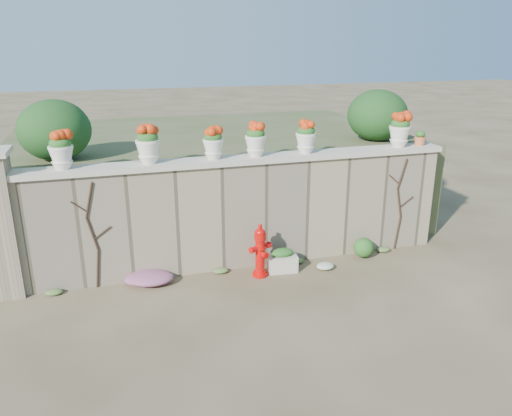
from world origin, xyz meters
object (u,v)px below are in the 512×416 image
object	(u,v)px
fire_hydrant	(260,250)
planter_box	(282,261)
urn_pot_0	(61,151)
terracotta_pot	(420,139)

from	to	relation	value
fire_hydrant	planter_box	xyz separation A→B (m)	(0.45, 0.07, -0.30)
fire_hydrant	planter_box	world-z (taller)	fire_hydrant
urn_pot_0	fire_hydrant	bearing A→B (deg)	-10.79
fire_hydrant	urn_pot_0	xyz separation A→B (m)	(-3.20, 0.61, 1.90)
planter_box	fire_hydrant	bearing A→B (deg)	-164.63
fire_hydrant	terracotta_pot	world-z (taller)	terracotta_pot
fire_hydrant	urn_pot_0	world-z (taller)	urn_pot_0
urn_pot_0	planter_box	bearing A→B (deg)	-8.38
planter_box	terracotta_pot	world-z (taller)	terracotta_pot
fire_hydrant	terracotta_pot	bearing A→B (deg)	-13.23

